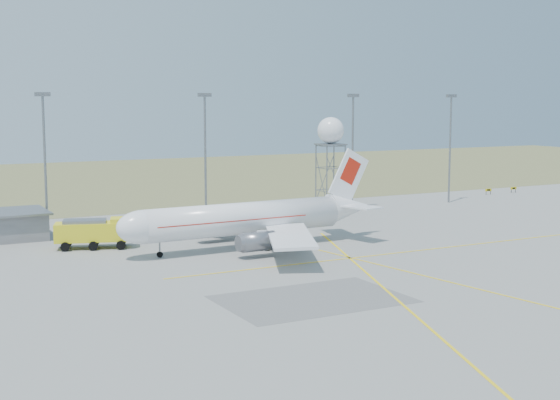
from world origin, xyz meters
TOP-DOWN VIEW (x-y plane):
  - grass_strip at (0.00, 140.00)m, footprint 400.00×120.00m
  - mast_a at (-35.00, 66.00)m, footprint 2.20×0.50m
  - mast_b at (-10.00, 66.00)m, footprint 2.20×0.50m
  - mast_c at (18.00, 66.00)m, footprint 2.20×0.50m
  - mast_d at (40.00, 66.00)m, footprint 2.20×0.50m
  - taxi_sign_near at (55.60, 72.00)m, footprint 1.60×0.17m
  - taxi_sign_far at (62.60, 72.00)m, footprint 1.60×0.17m
  - airliner_main at (-14.17, 41.99)m, footprint 37.28×36.23m
  - radar_tower at (12.67, 64.75)m, footprint 4.57×4.57m
  - fire_truck at (-31.71, 51.33)m, footprint 10.44×6.32m

SIDE VIEW (x-z plane):
  - grass_strip at x=0.00m, z-range 0.00..0.03m
  - taxi_sign_near at x=55.60m, z-range 0.29..1.49m
  - taxi_sign_far at x=62.60m, z-range 0.29..1.49m
  - fire_truck at x=-31.71m, z-range -0.08..3.88m
  - airliner_main at x=-14.17m, z-range -2.45..10.23m
  - radar_tower at x=12.67m, z-range 1.01..17.54m
  - mast_a at x=-35.00m, z-range 1.82..22.32m
  - mast_b at x=-10.00m, z-range 1.82..22.32m
  - mast_c at x=18.00m, z-range 1.82..22.32m
  - mast_d at x=40.00m, z-range 1.82..22.32m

